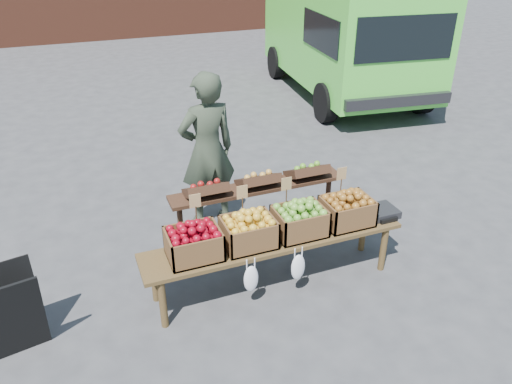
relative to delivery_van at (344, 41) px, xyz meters
name	(u,v)px	position (x,y,z in m)	size (l,w,h in m)	color
ground	(210,272)	(-4.62, -5.19, -1.15)	(80.00, 80.00, 0.00)	#404143
delivery_van	(344,41)	(0.00, 0.00, 0.00)	(2.36, 5.15, 2.30)	#52D83F
vendor	(207,151)	(-4.29, -4.14, -0.19)	(0.70, 0.46, 1.92)	#313A2B
chalkboard_sign	(8,315)	(-6.54, -5.66, -0.73)	(0.56, 0.31, 0.85)	black
back_table	(258,207)	(-3.94, -4.90, -0.63)	(2.10, 0.44, 1.04)	#351F13
display_bench	(274,262)	(-4.05, -5.62, -0.87)	(2.70, 0.56, 0.57)	#4E391D
crate_golden_apples	(194,244)	(-4.88, -5.62, -0.44)	(0.50, 0.40, 0.28)	maroon
crate_russet_pears	(249,232)	(-4.33, -5.62, -0.44)	(0.50, 0.40, 0.28)	yellow
crate_red_apples	(300,221)	(-3.78, -5.62, -0.44)	(0.50, 0.40, 0.28)	#387F24
crate_green_apples	(347,211)	(-3.23, -5.62, -0.44)	(0.50, 0.40, 0.28)	#A0642F
weighing_scale	(380,212)	(-2.80, -5.62, -0.54)	(0.34, 0.30, 0.08)	black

